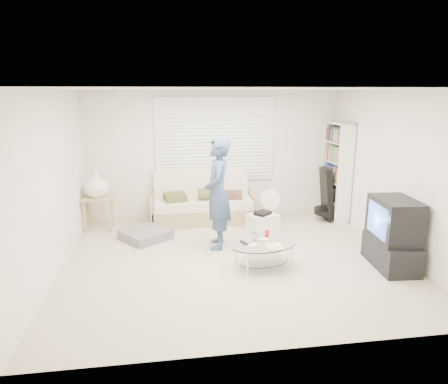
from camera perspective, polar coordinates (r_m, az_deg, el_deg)
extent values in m
plane|color=tan|center=(6.16, 1.40, -9.46)|extent=(5.00, 5.00, 0.00)
cube|color=silver|center=(7.96, -1.30, 5.36)|extent=(5.00, 0.02, 2.50)
cube|color=silver|center=(3.65, 7.51, -5.39)|extent=(5.00, 0.02, 2.50)
cube|color=silver|center=(5.89, -23.25, 1.09)|extent=(0.02, 4.50, 2.50)
cube|color=silver|center=(6.66, 23.19, 2.49)|extent=(0.02, 4.50, 2.50)
cube|color=white|center=(5.64, 1.55, 14.50)|extent=(5.00, 4.50, 0.02)
cube|color=white|center=(7.89, -1.28, 7.49)|extent=(2.32, 0.06, 1.62)
cube|color=black|center=(7.88, -1.27, 7.47)|extent=(2.20, 0.01, 1.50)
cube|color=silver|center=(7.85, -1.25, 7.45)|extent=(2.16, 0.04, 1.50)
cube|color=silver|center=(7.87, -1.27, 7.47)|extent=(2.32, 0.08, 1.62)
cube|color=tan|center=(7.77, -3.01, -3.17)|extent=(1.93, 0.77, 0.31)
cube|color=beige|center=(7.68, -3.02, -1.57)|extent=(1.85, 0.71, 0.15)
cube|color=beige|center=(7.93, -3.27, 1.08)|extent=(1.85, 0.21, 0.59)
cube|color=tan|center=(7.71, -10.19, -2.62)|extent=(0.06, 0.77, 0.54)
cube|color=tan|center=(7.88, 3.98, -2.06)|extent=(0.06, 0.77, 0.54)
cube|color=#454E26|center=(7.59, -7.01, -0.72)|extent=(0.46, 0.46, 0.14)
cylinder|color=#454E26|center=(7.59, -1.91, -0.31)|extent=(0.48, 0.21, 0.21)
cube|color=#473023|center=(7.72, 1.25, -0.43)|extent=(0.40, 0.40, 0.12)
cube|color=slate|center=(7.03, -11.14, -5.97)|extent=(0.98, 0.98, 0.16)
cube|color=tan|center=(7.59, -17.61, -0.78)|extent=(0.54, 0.43, 0.04)
cube|color=tan|center=(7.55, -19.25, -3.38)|extent=(0.04, 0.04, 0.59)
cube|color=tan|center=(7.48, -15.98, -3.29)|extent=(0.04, 0.04, 0.59)
cube|color=tan|center=(7.86, -18.82, -2.67)|extent=(0.04, 0.04, 0.59)
cube|color=tan|center=(7.79, -15.68, -2.58)|extent=(0.04, 0.04, 0.59)
imported|color=white|center=(7.53, -17.75, 1.06)|extent=(0.44, 0.44, 0.46)
cube|color=white|center=(8.12, 15.79, 2.85)|extent=(0.30, 0.80, 1.90)
cube|color=black|center=(7.97, 14.46, -0.28)|extent=(0.23, 0.37, 1.04)
cylinder|color=black|center=(8.05, 14.05, -2.66)|extent=(0.37, 0.38, 0.14)
cylinder|color=white|center=(7.85, 6.46, -4.13)|extent=(0.27, 0.27, 0.03)
cylinder|color=white|center=(7.80, 6.50, -2.95)|extent=(0.04, 0.04, 0.34)
cylinder|color=white|center=(7.72, 6.55, -0.98)|extent=(0.41, 0.25, 0.40)
cylinder|color=white|center=(7.72, 6.55, -0.98)|extent=(0.12, 0.09, 0.10)
cube|color=white|center=(7.28, 5.52, -4.41)|extent=(0.61, 0.51, 0.31)
cube|color=black|center=(7.22, 5.56, -3.03)|extent=(0.36, 0.35, 0.05)
cube|color=black|center=(6.30, 22.75, -8.02)|extent=(0.57, 0.96, 0.41)
cube|color=black|center=(6.14, 23.20, -3.64)|extent=(0.58, 0.81, 0.60)
cube|color=#5E8DE5|center=(6.03, 21.09, -3.74)|extent=(0.07, 0.59, 0.45)
ellipsoid|color=silver|center=(5.74, 5.75, -7.42)|extent=(1.10, 0.83, 0.02)
ellipsoid|color=silver|center=(5.84, 5.69, -9.72)|extent=(0.84, 0.63, 0.01)
cylinder|color=silver|center=(5.52, 3.38, -10.45)|extent=(0.03, 0.03, 0.34)
cylinder|color=silver|center=(5.81, 9.65, -9.33)|extent=(0.03, 0.03, 0.34)
cylinder|color=silver|center=(5.85, 1.79, -8.95)|extent=(0.03, 0.03, 0.34)
cylinder|color=silver|center=(6.13, 7.77, -7.98)|extent=(0.03, 0.03, 0.34)
cube|color=white|center=(5.59, 4.25, -7.69)|extent=(0.16, 0.14, 0.04)
cube|color=white|center=(5.83, 5.76, -6.81)|extent=(0.16, 0.13, 0.04)
cylinder|color=silver|center=(5.83, 4.41, -6.39)|extent=(0.06, 0.06, 0.11)
cylinder|color=red|center=(5.93, 6.17, -6.02)|extent=(0.06, 0.06, 0.12)
cube|color=black|center=(5.72, 2.82, -7.23)|extent=(0.10, 0.16, 0.02)
cube|color=white|center=(5.64, 7.31, -7.72)|extent=(0.20, 0.27, 0.01)
cube|color=tan|center=(5.61, 6.99, -7.77)|extent=(0.24, 0.29, 0.01)
imported|color=navy|center=(6.33, -0.93, -0.21)|extent=(0.51, 0.70, 1.79)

